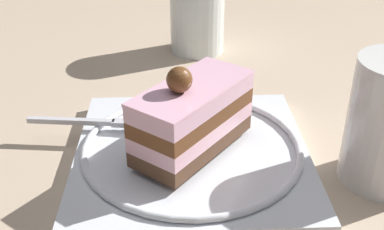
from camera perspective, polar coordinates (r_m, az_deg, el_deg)
name	(u,v)px	position (r m, az deg, el deg)	size (l,w,h in m)	color
ground_plane	(211,171)	(0.44, 2.26, -6.61)	(2.40, 2.40, 0.00)	tan
dessert_plate	(192,153)	(0.45, 0.00, -4.51)	(0.22, 0.22, 0.02)	silver
cake_slice	(192,116)	(0.42, 0.03, -0.12)	(0.13, 0.11, 0.08)	brown
fork	(96,122)	(0.48, -11.17, -0.82)	(0.02, 0.13, 0.00)	silver
drink_glass_near	(197,16)	(0.68, 0.61, 11.49)	(0.07, 0.07, 0.11)	white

